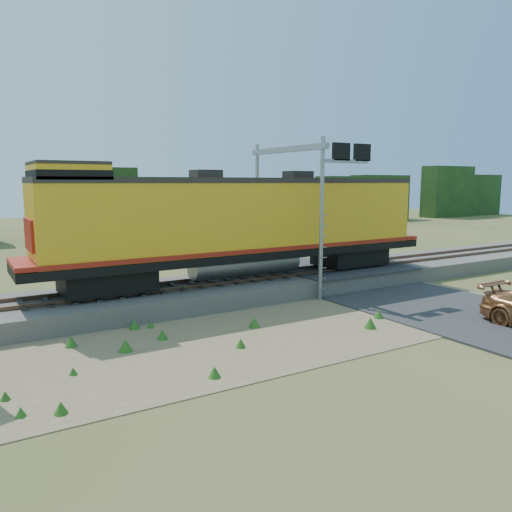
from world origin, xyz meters
TOP-DOWN VIEW (x-y plane):
  - ground at (0.00, 0.00)m, footprint 140.00×140.00m
  - ballast at (0.00, 6.00)m, footprint 70.00×5.00m
  - rails at (0.00, 6.00)m, footprint 70.00×1.54m
  - dirt_shoulder at (-2.00, 0.50)m, footprint 26.00×8.00m
  - road at (7.00, 0.74)m, footprint 7.00×66.00m
  - tree_line_north at (0.00, 38.00)m, footprint 130.00×3.00m
  - weed_clumps at (-3.50, 0.10)m, footprint 15.00×6.20m
  - locomotive at (0.64, 6.00)m, footprint 20.43×3.11m
  - signal_gantry at (3.70, 5.32)m, footprint 2.96×6.20m

SIDE VIEW (x-z plane):
  - ground at x=0.00m, z-range 0.00..0.00m
  - weed_clumps at x=-3.50m, z-range -0.28..0.28m
  - dirt_shoulder at x=-2.00m, z-range 0.00..0.03m
  - road at x=7.00m, z-range -0.34..0.52m
  - ballast at x=0.00m, z-range 0.00..0.80m
  - rails at x=0.00m, z-range 0.80..0.96m
  - tree_line_north at x=0.00m, z-range -0.18..6.32m
  - locomotive at x=0.64m, z-range 0.93..6.20m
  - signal_gantry at x=3.70m, z-range 1.84..9.31m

